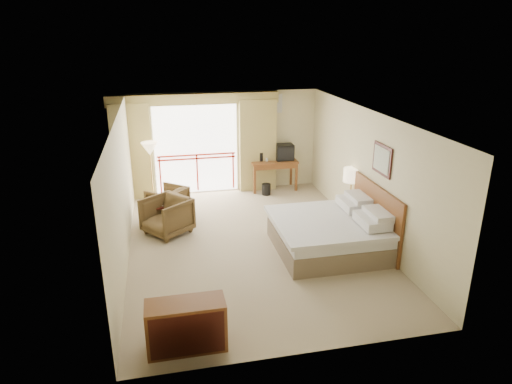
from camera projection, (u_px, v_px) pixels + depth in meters
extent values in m
plane|color=gray|center=(252.00, 244.00, 9.56)|extent=(7.00, 7.00, 0.00)
plane|color=white|center=(251.00, 115.00, 8.64)|extent=(7.00, 7.00, 0.00)
plane|color=beige|center=(226.00, 142.00, 12.32)|extent=(5.00, 0.00, 5.00)
plane|color=beige|center=(306.00, 268.00, 5.88)|extent=(5.00, 0.00, 5.00)
plane|color=beige|center=(122.00, 192.00, 8.61)|extent=(0.00, 7.00, 7.00)
plane|color=beige|center=(368.00, 175.00, 9.60)|extent=(0.00, 7.00, 7.00)
plane|color=white|center=(196.00, 149.00, 12.19)|extent=(2.40, 0.00, 2.40)
cube|color=red|center=(197.00, 159.00, 12.26)|extent=(2.09, 0.03, 0.04)
cube|color=red|center=(197.00, 155.00, 12.22)|extent=(2.09, 0.03, 0.04)
cube|color=red|center=(160.00, 175.00, 12.20)|extent=(0.04, 0.03, 1.00)
cube|color=red|center=(197.00, 173.00, 12.39)|extent=(0.04, 0.03, 1.00)
cube|color=red|center=(233.00, 170.00, 12.59)|extent=(0.04, 0.03, 1.00)
cube|color=olive|center=(132.00, 152.00, 11.73)|extent=(1.00, 0.26, 2.50)
cube|color=olive|center=(257.00, 145.00, 12.38)|extent=(1.00, 0.26, 2.50)
cube|color=olive|center=(194.00, 99.00, 11.64)|extent=(4.40, 0.22, 0.28)
cube|color=silver|center=(273.00, 104.00, 12.21)|extent=(0.50, 0.04, 0.50)
cube|color=brown|center=(328.00, 241.00, 9.23)|extent=(2.05, 2.00, 0.40)
cube|color=silver|center=(329.00, 227.00, 9.13)|extent=(2.01, 1.96, 0.22)
cube|color=silver|center=(327.00, 222.00, 9.07)|extent=(2.09, 2.06, 0.08)
cube|color=silver|center=(372.00, 220.00, 8.76)|extent=(0.50, 0.75, 0.18)
cube|color=silver|center=(353.00, 204.00, 9.58)|extent=(0.50, 0.75, 0.18)
cube|color=silver|center=(379.00, 214.00, 8.74)|extent=(0.40, 0.70, 0.14)
cube|color=silver|center=(359.00, 198.00, 9.57)|extent=(0.40, 0.70, 0.14)
cube|color=#5D3017|center=(376.00, 216.00, 9.27)|extent=(0.06, 2.10, 1.30)
cube|color=black|center=(382.00, 160.00, 8.87)|extent=(0.03, 0.72, 0.60)
cube|color=silver|center=(381.00, 160.00, 8.86)|extent=(0.01, 0.60, 0.48)
cube|color=#5D3017|center=(350.00, 210.00, 10.49)|extent=(0.44, 0.52, 0.61)
cylinder|color=tan|center=(350.00, 195.00, 10.42)|extent=(0.16, 0.16, 0.04)
cylinder|color=tan|center=(351.00, 187.00, 10.35)|extent=(0.03, 0.03, 0.40)
cylinder|color=#FFE5B2|center=(352.00, 175.00, 10.25)|extent=(0.38, 0.38, 0.31)
cube|color=black|center=(352.00, 199.00, 10.23)|extent=(0.21, 0.19, 0.08)
cube|color=#5D3017|center=(273.00, 161.00, 12.53)|extent=(1.28, 0.62, 0.05)
cube|color=#5D3017|center=(255.00, 180.00, 12.31)|extent=(0.06, 0.06, 0.79)
cube|color=#5D3017|center=(296.00, 177.00, 12.54)|extent=(0.06, 0.06, 0.79)
cube|color=#5D3017|center=(251.00, 174.00, 12.80)|extent=(0.06, 0.06, 0.79)
cube|color=#5D3017|center=(291.00, 171.00, 13.03)|extent=(0.06, 0.06, 0.79)
cube|color=#5D3017|center=(271.00, 170.00, 12.88)|extent=(1.17, 0.03, 0.58)
cube|color=#5D3017|center=(276.00, 167.00, 12.30)|extent=(1.17, 0.03, 0.13)
cube|color=black|center=(284.00, 152.00, 12.50)|extent=(0.48, 0.37, 0.44)
cube|color=black|center=(286.00, 154.00, 12.33)|extent=(0.44, 0.02, 0.35)
cylinder|color=black|center=(261.00, 157.00, 12.41)|extent=(0.13, 0.13, 0.24)
cylinder|color=white|center=(267.00, 160.00, 12.42)|extent=(0.07, 0.07, 0.09)
cylinder|color=black|center=(266.00, 189.00, 12.32)|extent=(0.26, 0.26, 0.30)
imported|color=#43321D|center=(169.00, 216.00, 10.96)|extent=(1.10, 1.10, 0.72)
imported|color=#43321D|center=(168.00, 233.00, 10.06)|extent=(1.25, 1.24, 0.82)
cylinder|color=black|center=(158.00, 206.00, 10.33)|extent=(0.44, 0.44, 0.04)
cylinder|color=black|center=(159.00, 215.00, 10.41)|extent=(0.05, 0.05, 0.44)
cylinder|color=black|center=(160.00, 224.00, 10.48)|extent=(0.32, 0.32, 0.03)
imported|color=white|center=(158.00, 205.00, 10.32)|extent=(0.17, 0.23, 0.02)
cylinder|color=tan|center=(154.00, 202.00, 11.77)|extent=(0.26, 0.26, 0.03)
cylinder|color=tan|center=(152.00, 177.00, 11.54)|extent=(0.03, 0.03, 1.39)
cone|color=#FFE5B2|center=(150.00, 149.00, 11.28)|extent=(0.41, 0.41, 0.33)
cube|color=#5D3017|center=(186.00, 325.00, 6.35)|extent=(1.10, 0.46, 0.73)
cube|color=black|center=(187.00, 336.00, 6.13)|extent=(1.01, 0.02, 0.64)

